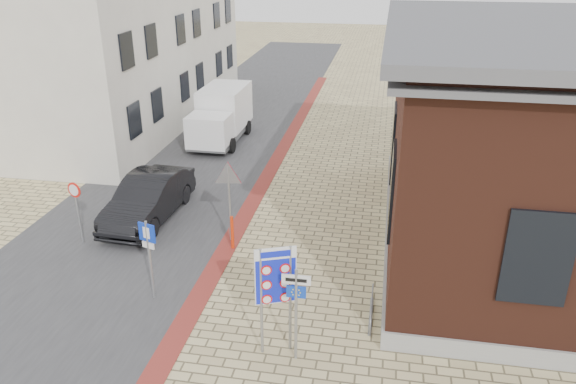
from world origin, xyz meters
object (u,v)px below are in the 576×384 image
Objects in this scene: box_truck at (221,115)px; bollard at (232,233)px; essen_sign at (296,301)px; sedan at (149,198)px; parking_sign at (149,247)px; border_sign at (276,278)px.

box_truck reaches higher than bollard.
essen_sign reaches higher than bollard.
parking_sign is (2.02, -4.56, 0.81)m from sedan.
sedan is 1.69× the size of border_sign.
essen_sign reaches higher than sedan.
sedan is at bearing 111.70° from border_sign.
essen_sign is 5.57m from bollard.
border_sign reaches higher than parking_sign.
border_sign is (5.61, -14.62, 0.69)m from box_truck.
sedan is at bearing -90.00° from box_truck.
essen_sign is (6.21, -6.26, 0.81)m from sedan.
border_sign is at bearing -4.91° from parking_sign.
essen_sign is 1.03× the size of parking_sign.
parking_sign is (-3.69, 1.50, -0.41)m from border_sign.
parking_sign is 2.08× the size of bollard.
border_sign reaches higher than box_truck.
essen_sign is at bearing -66.90° from box_truck.
bollard is at bearing -71.20° from box_truck.
box_truck is at bearing 91.60° from sedan.
border_sign is at bearing -62.93° from bollard.
parking_sign is at bearing -63.75° from sedan.
box_truck is at bearing 89.36° from border_sign.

